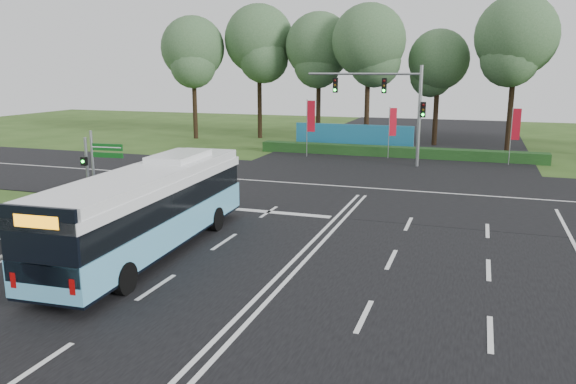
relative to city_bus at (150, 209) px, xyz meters
The scene contains 14 objects.
ground 5.92m from the city_bus, 21.01° to the left, with size 120.00×120.00×0.00m, color #2E4C19.
road_main 5.91m from the city_bus, 21.01° to the left, with size 20.00×120.00×0.04m, color black.
road_cross 15.09m from the city_bus, 69.36° to the left, with size 120.00×14.00×0.05m, color black.
kerb_strip 5.18m from the city_bus, 168.61° to the right, with size 0.25×18.00×0.12m, color gray.
city_bus is the anchor object (origin of this frame).
pedestrian_signal 7.95m from the city_bus, 144.11° to the left, with size 0.29×0.42×3.57m.
street_sign 5.90m from the city_bus, 144.03° to the left, with size 1.58×0.22×4.07m.
banner_flag_left 24.41m from the city_bus, 92.68° to the left, with size 0.66×0.11×4.47m.
banner_flag_mid 26.12m from the city_bus, 79.00° to the left, with size 0.55×0.26×3.95m.
banner_flag_right 28.75m from the city_bus, 61.64° to the left, with size 0.61×0.07×4.13m.
traffic_light_gantry 23.38m from the city_bus, 76.30° to the left, with size 8.41×0.28×7.00m.
hedge 27.08m from the city_bus, 78.73° to the left, with size 22.00×1.20×0.80m, color #163714.
blue_hoarding 29.07m from the city_bus, 87.46° to the left, with size 10.00×0.30×2.20m, color #1A678D.
eucalyptus_row 34.72m from the city_bus, 78.50° to the left, with size 53.09×9.63×12.87m.
Camera 1 is at (5.95, -19.33, 6.74)m, focal length 35.00 mm.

